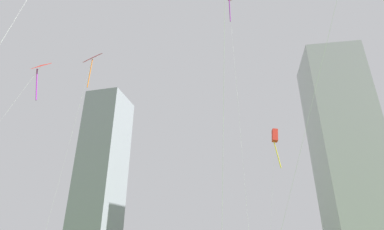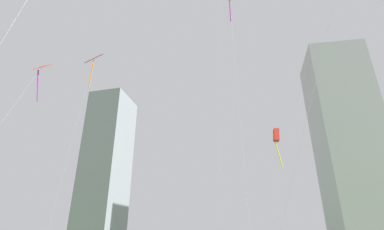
{
  "view_description": "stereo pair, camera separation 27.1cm",
  "coord_description": "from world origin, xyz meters",
  "px_view_note": "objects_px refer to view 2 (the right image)",
  "views": [
    {
      "loc": [
        2.59,
        -14.65,
        1.63
      ],
      "look_at": [
        2.15,
        7.26,
        12.08
      ],
      "focal_mm": 29.46,
      "sensor_mm": 36.0,
      "label": 1
    },
    {
      "loc": [
        2.86,
        -14.64,
        1.63
      ],
      "look_at": [
        2.15,
        7.26,
        12.08
      ],
      "focal_mm": 29.46,
      "sensor_mm": 36.0,
      "label": 2
    }
  ],
  "objects_px": {
    "kite_flying_0": "(276,136)",
    "distant_highrise_0": "(105,175)",
    "kite_flying_5": "(93,60)",
    "kite_flying_6": "(230,0)",
    "distant_highrise_1": "(350,149)",
    "kite_flying_1": "(41,69)"
  },
  "relations": [
    {
      "from": "distant_highrise_0",
      "to": "distant_highrise_1",
      "type": "height_order",
      "value": "distant_highrise_1"
    },
    {
      "from": "distant_highrise_1",
      "to": "kite_flying_6",
      "type": "bearing_deg",
      "value": -113.41
    },
    {
      "from": "kite_flying_1",
      "to": "distant_highrise_1",
      "type": "bearing_deg",
      "value": 52.37
    },
    {
      "from": "kite_flying_0",
      "to": "kite_flying_1",
      "type": "xyz_separation_m",
      "value": [
        -22.45,
        -9.09,
        3.15
      ]
    },
    {
      "from": "kite_flying_1",
      "to": "kite_flying_5",
      "type": "relative_size",
      "value": 0.75
    },
    {
      "from": "kite_flying_0",
      "to": "distant_highrise_0",
      "type": "xyz_separation_m",
      "value": [
        -49.37,
        98.04,
        22.02
      ]
    },
    {
      "from": "kite_flying_1",
      "to": "distant_highrise_0",
      "type": "bearing_deg",
      "value": 104.11
    },
    {
      "from": "kite_flying_5",
      "to": "distant_highrise_0",
      "type": "height_order",
      "value": "distant_highrise_0"
    },
    {
      "from": "kite_flying_1",
      "to": "distant_highrise_0",
      "type": "distance_m",
      "value": 112.07
    },
    {
      "from": "kite_flying_0",
      "to": "kite_flying_6",
      "type": "xyz_separation_m",
      "value": [
        -5.01,
        -7.45,
        12.62
      ]
    },
    {
      "from": "kite_flying_5",
      "to": "kite_flying_6",
      "type": "xyz_separation_m",
      "value": [
        15.83,
        -5.51,
        3.42
      ]
    },
    {
      "from": "kite_flying_0",
      "to": "distant_highrise_1",
      "type": "xyz_separation_m",
      "value": [
        47.71,
        81.92,
        26.9
      ]
    },
    {
      "from": "kite_flying_5",
      "to": "distant_highrise_1",
      "type": "height_order",
      "value": "distant_highrise_1"
    },
    {
      "from": "kite_flying_1",
      "to": "kite_flying_5",
      "type": "height_order",
      "value": "kite_flying_5"
    },
    {
      "from": "distant_highrise_0",
      "to": "kite_flying_6",
      "type": "bearing_deg",
      "value": -54.76
    },
    {
      "from": "kite_flying_6",
      "to": "distant_highrise_1",
      "type": "height_order",
      "value": "distant_highrise_1"
    },
    {
      "from": "kite_flying_0",
      "to": "distant_highrise_1",
      "type": "bearing_deg",
      "value": 59.78
    },
    {
      "from": "distant_highrise_0",
      "to": "distant_highrise_1",
      "type": "xyz_separation_m",
      "value": [
        97.08,
        -16.13,
        4.88
      ]
    },
    {
      "from": "kite_flying_1",
      "to": "kite_flying_6",
      "type": "xyz_separation_m",
      "value": [
        17.43,
        1.64,
        9.46
      ]
    },
    {
      "from": "kite_flying_5",
      "to": "distant_highrise_1",
      "type": "relative_size",
      "value": 0.3
    },
    {
      "from": "kite_flying_6",
      "to": "kite_flying_1",
      "type": "bearing_deg",
      "value": -174.62
    },
    {
      "from": "kite_flying_0",
      "to": "kite_flying_5",
      "type": "xyz_separation_m",
      "value": [
        -20.84,
        -1.94,
        9.2
      ]
    }
  ]
}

